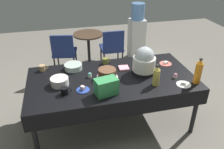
% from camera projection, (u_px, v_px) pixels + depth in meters
% --- Properties ---
extents(ground, '(9.00, 9.00, 0.00)m').
position_uv_depth(ground, '(112.00, 121.00, 3.39)').
color(ground, slate).
extents(potluck_table, '(2.20, 1.10, 0.75)m').
position_uv_depth(potluck_table, '(112.00, 82.00, 3.05)').
color(potluck_table, black).
rests_on(potluck_table, ground).
extents(frosted_layer_cake, '(0.29, 0.29, 0.13)m').
position_uv_depth(frosted_layer_cake, '(107.00, 74.00, 2.98)').
color(frosted_layer_cake, silver).
rests_on(frosted_layer_cake, potluck_table).
extents(slow_cooker, '(0.32, 0.32, 0.38)m').
position_uv_depth(slow_cooker, '(144.00, 61.00, 3.05)').
color(slow_cooker, black).
rests_on(slow_cooker, potluck_table).
extents(glass_salad_bowl, '(0.25, 0.25, 0.08)m').
position_uv_depth(glass_salad_bowl, '(73.00, 67.00, 3.21)').
color(glass_salad_bowl, '#B2C6BC').
rests_on(glass_salad_bowl, potluck_table).
extents(ceramic_snack_bowl, '(0.23, 0.23, 0.10)m').
position_uv_depth(ceramic_snack_bowl, '(60.00, 81.00, 2.84)').
color(ceramic_snack_bowl, silver).
rests_on(ceramic_snack_bowl, potluck_table).
extents(dessert_plate_coral, '(0.18, 0.18, 0.04)m').
position_uv_depth(dessert_plate_coral, '(166.00, 63.00, 3.36)').
color(dessert_plate_coral, '#E07266').
rests_on(dessert_plate_coral, potluck_table).
extents(dessert_plate_cobalt, '(0.16, 0.16, 0.06)m').
position_uv_depth(dessert_plate_cobalt, '(83.00, 89.00, 2.75)').
color(dessert_plate_cobalt, '#2D4CB2').
rests_on(dessert_plate_cobalt, potluck_table).
extents(dessert_plate_white, '(0.18, 0.18, 0.04)m').
position_uv_depth(dessert_plate_white, '(184.00, 84.00, 2.86)').
color(dessert_plate_white, white).
rests_on(dessert_plate_white, potluck_table).
extents(cupcake_cocoa, '(0.05, 0.05, 0.07)m').
position_uv_depth(cupcake_cocoa, '(175.00, 76.00, 3.00)').
color(cupcake_cocoa, beige).
rests_on(cupcake_cocoa, potluck_table).
extents(cupcake_lemon, '(0.05, 0.05, 0.07)m').
position_uv_depth(cupcake_lemon, '(138.00, 58.00, 3.48)').
color(cupcake_lemon, beige).
rests_on(cupcake_lemon, potluck_table).
extents(cupcake_mint, '(0.05, 0.05, 0.07)m').
position_uv_depth(cupcake_mint, '(90.00, 75.00, 3.02)').
color(cupcake_mint, beige).
rests_on(cupcake_mint, potluck_table).
extents(soda_bottle_ginger_ale, '(0.09, 0.09, 0.28)m').
position_uv_depth(soda_bottle_ginger_ale, '(156.00, 76.00, 2.80)').
color(soda_bottle_ginger_ale, gold).
rests_on(soda_bottle_ginger_ale, potluck_table).
extents(soda_bottle_orange_juice, '(0.09, 0.09, 0.34)m').
position_uv_depth(soda_bottle_orange_juice, '(198.00, 72.00, 2.83)').
color(soda_bottle_orange_juice, orange).
rests_on(soda_bottle_orange_juice, potluck_table).
extents(coffee_mug_olive, '(0.13, 0.09, 0.08)m').
position_uv_depth(coffee_mug_olive, '(106.00, 61.00, 3.37)').
color(coffee_mug_olive, olive).
rests_on(coffee_mug_olive, potluck_table).
extents(coffee_mug_black, '(0.13, 0.09, 0.09)m').
position_uv_depth(coffee_mug_black, '(65.00, 91.00, 2.67)').
color(coffee_mug_black, black).
rests_on(coffee_mug_black, potluck_table).
extents(coffee_mug_tan, '(0.12, 0.09, 0.08)m').
position_uv_depth(coffee_mug_tan, '(42.00, 68.00, 3.17)').
color(coffee_mug_tan, tan).
rests_on(coffee_mug_tan, potluck_table).
extents(soda_carton, '(0.29, 0.21, 0.20)m').
position_uv_depth(soda_carton, '(106.00, 87.00, 2.64)').
color(soda_carton, '#338C4C').
rests_on(soda_carton, potluck_table).
extents(paper_napkin_stack, '(0.15, 0.15, 0.02)m').
position_uv_depth(paper_napkin_stack, '(124.00, 68.00, 3.23)').
color(paper_napkin_stack, pink).
rests_on(paper_napkin_stack, potluck_table).
extents(maroon_chair_left, '(0.51, 0.51, 0.85)m').
position_uv_depth(maroon_chair_left, '(64.00, 51.00, 4.42)').
color(maroon_chair_left, navy).
rests_on(maroon_chair_left, ground).
extents(maroon_chair_right, '(0.45, 0.45, 0.85)m').
position_uv_depth(maroon_chair_right, '(112.00, 46.00, 4.61)').
color(maroon_chair_right, navy).
rests_on(maroon_chair_right, ground).
extents(round_cafe_table, '(0.60, 0.60, 0.72)m').
position_uv_depth(round_cafe_table, '(89.00, 44.00, 4.71)').
color(round_cafe_table, '#473323').
rests_on(round_cafe_table, ground).
extents(water_cooler, '(0.32, 0.32, 1.24)m').
position_uv_depth(water_cooler, '(137.00, 33.00, 5.00)').
color(water_cooler, silver).
rests_on(water_cooler, ground).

